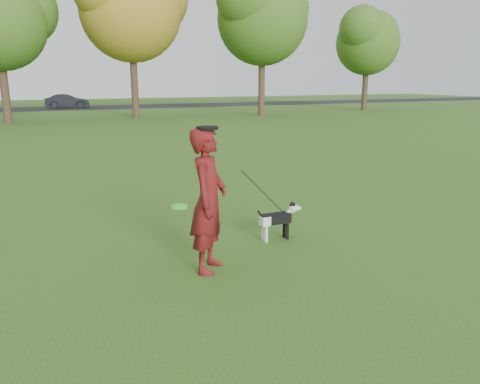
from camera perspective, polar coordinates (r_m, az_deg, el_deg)
name	(u,v)px	position (r m, az deg, el deg)	size (l,w,h in m)	color
ground	(229,250)	(7.56, -1.39, -7.12)	(120.00, 120.00, 0.00)	#285116
road	(62,108)	(46.68, -20.84, 9.53)	(120.00, 7.00, 0.02)	black
man	(208,201)	(6.53, -3.87, -1.05)	(0.75, 0.49, 2.05)	#530B16
dog	(279,217)	(7.96, 4.77, -3.09)	(0.85, 0.17, 0.64)	black
car_mid	(67,101)	(46.68, -20.34, 10.36)	(1.34, 3.84, 1.27)	black
man_held_items	(265,195)	(7.26, 3.11, -0.31)	(2.21, 0.95, 1.63)	#36F21E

